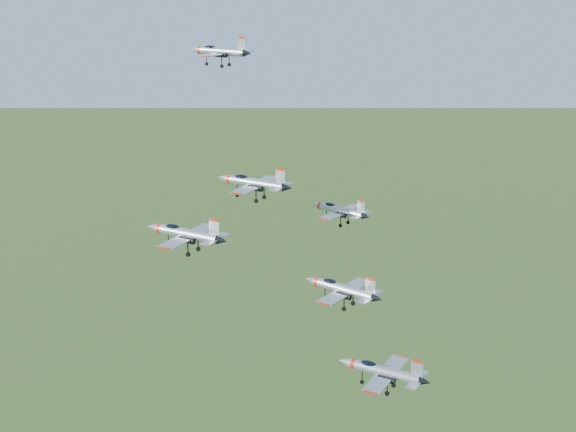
% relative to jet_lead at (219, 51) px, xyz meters
% --- Properties ---
extents(jet_lead, '(12.04, 9.89, 3.23)m').
position_rel_jet_lead_xyz_m(jet_lead, '(0.00, 0.00, 0.00)').
color(jet_lead, '#9BA0A7').
extents(jet_left_high, '(13.05, 10.71, 3.50)m').
position_rel_jet_lead_xyz_m(jet_left_high, '(13.79, -12.88, -17.29)').
color(jet_left_high, '#9BA0A7').
extents(jet_right_high, '(12.13, 9.95, 3.25)m').
position_rel_jet_lead_xyz_m(jet_right_high, '(17.30, -35.25, -17.85)').
color(jet_right_high, '#9BA0A7').
extents(jet_left_low, '(11.13, 9.35, 2.99)m').
position_rel_jet_lead_xyz_m(jet_left_low, '(24.34, -4.89, -22.25)').
color(jet_left_low, '#9BA0A7').
extents(jet_right_low, '(11.42, 9.54, 3.05)m').
position_rel_jet_lead_xyz_m(jet_right_low, '(35.51, -28.06, -24.29)').
color(jet_right_low, '#9BA0A7').
extents(jet_trail, '(13.67, 11.20, 3.67)m').
position_rel_jet_lead_xyz_m(jet_trail, '(37.82, -18.91, -39.63)').
color(jet_trail, '#9BA0A7').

